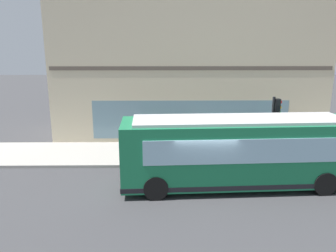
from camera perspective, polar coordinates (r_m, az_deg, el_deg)
ground at (r=14.34m, az=6.06°, el=-11.05°), size 120.00×120.00×0.00m
sidewalk_curb at (r=18.62m, az=4.42°, el=-4.83°), size 4.12×40.00×0.15m
building_corner at (r=22.74m, az=3.50°, el=9.50°), size 6.03×17.39×8.66m
city_bus_nearside at (r=14.41m, az=12.13°, el=-4.52°), size 3.04×10.16×3.07m
traffic_light_near_corner at (r=17.31m, az=18.38°, el=1.52°), size 0.32×0.49×3.43m
fire_hydrant at (r=17.54m, az=10.40°, el=-4.70°), size 0.35×0.35×0.74m
pedestrian_near_building_entrance at (r=18.08m, az=6.11°, el=-1.69°), size 0.32×0.32×1.82m
pedestrian_by_light_pole at (r=17.97m, az=-2.04°, el=-2.24°), size 0.32×0.32×1.57m
pedestrian_walking_along_curb at (r=18.96m, az=14.40°, el=-1.87°), size 0.32×0.32×1.55m
pedestrian_near_hydrant at (r=18.98m, az=-2.62°, el=-1.11°), size 0.32×0.32×1.71m
newspaper_vending_box at (r=20.67m, az=16.65°, el=-1.97°), size 0.44×0.42×0.90m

